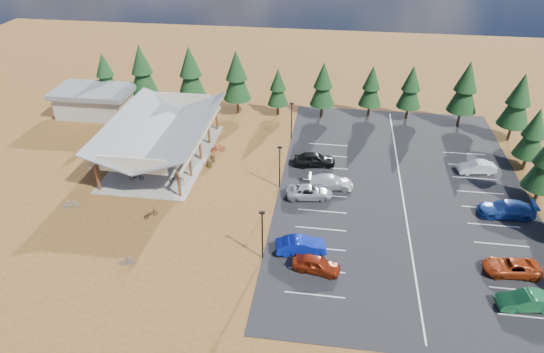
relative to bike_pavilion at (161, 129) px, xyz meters
The scene contains 42 objects.
ground 12.79m from the bike_pavilion, 34.99° to the right, with size 140.00×140.00×0.00m, color brown.
asphalt_lot 29.03m from the bike_pavilion, ahead, with size 27.00×44.00×0.04m, color black.
concrete_pad 3.77m from the bike_pavilion, 90.00° to the left, with size 10.60×18.60×0.10m, color gray.
bike_pavilion is the anchor object (origin of this frame).
outbuilding 17.89m from the bike_pavilion, 141.84° to the left, with size 11.00×7.00×3.90m.
lamp_post_0 22.69m from the bike_pavilion, 48.58° to the right, with size 0.50×0.25×5.14m.
lamp_post_1 15.83m from the bike_pavilion, 18.43° to the right, with size 0.50×0.25×5.14m.
lamp_post_2 16.57m from the bike_pavilion, 25.02° to the left, with size 0.50×0.25×5.14m.
trash_bin_0 7.19m from the bike_pavilion, 15.12° to the right, with size 0.60×0.60×0.90m, color #3E2C16.
trash_bin_1 7.08m from the bike_pavilion, ahead, with size 0.60×0.60×0.90m, color #3E2C16.
pine_0 20.40m from the bike_pavilion, 132.67° to the left, with size 3.44×3.44×8.01m.
pine_1 16.80m from the bike_pavilion, 118.02° to the left, with size 4.07×4.07×9.47m.
pine_2 14.43m from the bike_pavilion, 91.51° to the left, with size 4.16×4.16×9.69m.
pine_3 15.68m from the bike_pavilion, 65.92° to the left, with size 4.03×4.03×9.38m.
pine_4 18.93m from the bike_pavilion, 49.72° to the left, with size 3.01×3.01×7.01m.
pine_5 23.63m from the bike_pavilion, 38.09° to the left, with size 3.52×3.52×8.19m.
pine_6 29.84m from the bike_pavilion, 31.92° to the left, with size 3.27×3.27×7.62m.
pine_7 34.48m from the bike_pavilion, 27.01° to the left, with size 3.40×3.40×7.93m.
pine_8 40.37m from the bike_pavilion, 21.01° to the left, with size 3.97×3.97×9.25m.
pine_12 43.22m from the bike_pavilion, ahead, with size 3.36×3.36×7.84m.
pine_13 44.71m from the bike_pavilion, 13.85° to the left, with size 3.95×3.95×9.21m.
bike_0 6.92m from the bike_pavilion, 102.44° to the right, with size 0.58×1.67×0.88m, color black.
bike_1 4.30m from the bike_pavilion, 149.46° to the right, with size 0.49×1.73×1.04m, color #9A9CA2.
bike_2 3.56m from the bike_pavilion, 140.79° to the left, with size 0.67×1.91×1.00m, color #1E2094.
bike_3 7.48m from the bike_pavilion, 96.87° to the left, with size 0.48×1.70×1.02m, color maroon.
bike_4 7.43m from the bike_pavilion, 59.85° to the right, with size 0.58×1.66×0.87m, color black.
bike_5 5.62m from the bike_pavilion, 38.33° to the right, with size 0.51×1.80×1.08m, color gray.
bike_6 5.17m from the bike_pavilion, 53.72° to the left, with size 0.61×1.75×0.92m, color #28499A.
bike_7 8.73m from the bike_pavilion, 73.52° to the left, with size 0.51×1.81×1.09m, color maroon.
bike_9 13.87m from the bike_pavilion, 116.51° to the right, with size 0.46×1.65×0.99m, color #96979E.
bike_12 13.19m from the bike_pavilion, 77.57° to the right, with size 0.53×1.53×0.80m, color black.
bike_13 20.25m from the bike_pavilion, 80.48° to the right, with size 0.43×1.53×0.92m, color gray.
bike_15 7.33m from the bike_pavilion, 18.07° to the left, with size 0.52×1.84×1.10m, color maroon.
car_0 27.06m from the bike_pavilion, 42.17° to the right, with size 1.69×4.20×1.43m, color maroon.
car_1 24.36m from the bike_pavilion, 40.61° to the right, with size 1.61×4.63×1.53m, color #0B1D9D.
car_2 19.82m from the bike_pavilion, 19.60° to the right, with size 2.31×5.01×1.39m, color #9FA1A7.
car_3 21.29m from the bike_pavilion, 11.68° to the right, with size 2.04×5.01×1.45m, color beige.
car_4 18.78m from the bike_pavilion, ahead, with size 1.97×4.90×1.67m, color black.
car_5 41.90m from the bike_pavilion, 28.60° to the right, with size 1.55×4.43×1.46m, color #17562E.
car_6 40.14m from the bike_pavilion, 23.51° to the right, with size 2.21×4.80×1.33m, color #9F3210.
car_7 39.26m from the bike_pavilion, 10.53° to the right, with size 2.30×5.65×1.64m, color navy.
car_9 37.52m from the bike_pavilion, ahead, with size 1.50×4.31×1.42m, color silver.
Camera 1 is at (10.61, -43.25, 29.27)m, focal length 32.00 mm.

